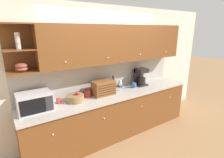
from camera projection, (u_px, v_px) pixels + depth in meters
ground_plane at (107, 126)px, 3.99m from camera, size 24.00×24.00×0.00m
wall_back at (105, 71)px, 3.66m from camera, size 5.97×0.06×2.60m
counter_unit at (115, 114)px, 3.62m from camera, size 3.59×0.66×0.91m
backsplash_panel at (106, 75)px, 3.66m from camera, size 3.57×0.01×0.61m
upper_cabinets at (118, 44)px, 3.43m from camera, size 3.57×0.37×0.71m
microwave at (35, 102)px, 2.70m from camera, size 0.50×0.38×0.29m
mug at (59, 101)px, 3.00m from camera, size 0.09×0.08×0.09m
fruit_basket at (75, 98)px, 3.08m from camera, size 0.31×0.31×0.18m
storage_canister at (88, 93)px, 3.29m from camera, size 0.13×0.13×0.13m
bread_box at (104, 88)px, 3.37m from camera, size 0.43×0.25×0.28m
wine_bottle at (113, 84)px, 3.62m from camera, size 0.08×0.08×0.32m
wine_glass at (120, 83)px, 3.62m from camera, size 0.08×0.08×0.22m
mug_blue_second at (121, 85)px, 3.85m from camera, size 0.09×0.08×0.09m
mug_patterned_third at (134, 85)px, 3.82m from camera, size 0.11×0.10×0.11m
coffee_maker at (141, 77)px, 3.95m from camera, size 0.25×0.23×0.39m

